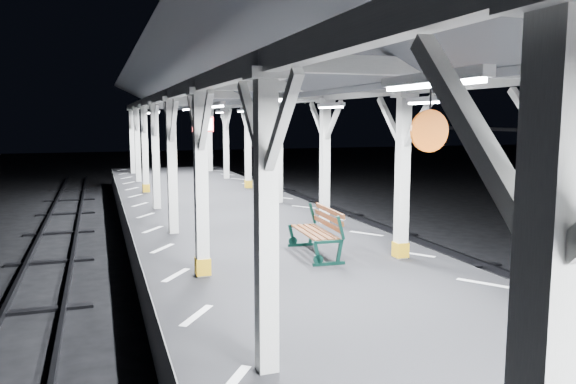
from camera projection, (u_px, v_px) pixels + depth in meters
ground at (352, 359)px, 8.92m from camera, size 120.00×120.00×0.00m
platform at (352, 329)px, 8.85m from camera, size 6.00×50.00×1.00m
hazard_stripes_left at (197, 315)px, 8.00m from camera, size 1.00×48.00×0.01m
hazard_stripes_right at (483, 283)px, 9.57m from camera, size 1.00×48.00×0.01m
canopy at (357, 66)px, 8.31m from camera, size 5.40×49.00×4.65m
bench_mid at (319, 230)px, 11.53m from camera, size 0.76×1.82×0.97m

